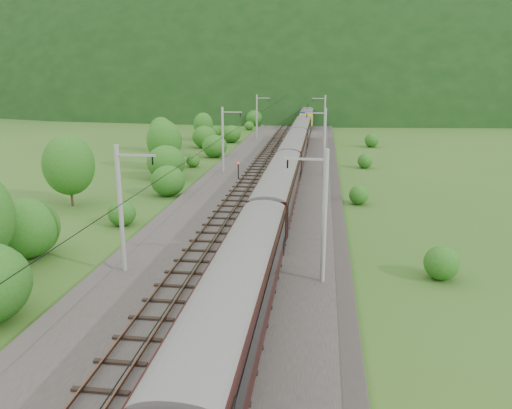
# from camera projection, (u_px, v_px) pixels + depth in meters

# --- Properties ---
(ground) EXTENTS (600.00, 600.00, 0.00)m
(ground) POSITION_uv_depth(u_px,v_px,m) (221.00, 280.00, 30.88)
(ground) COLOR #264F18
(ground) RESTS_ON ground
(railbed) EXTENTS (14.00, 220.00, 0.30)m
(railbed) POSITION_uv_depth(u_px,v_px,m) (246.00, 229.00, 40.41)
(railbed) COLOR #38332D
(railbed) RESTS_ON ground
(track_left) EXTENTS (2.40, 220.00, 0.27)m
(track_left) POSITION_uv_depth(u_px,v_px,m) (217.00, 225.00, 40.66)
(track_left) COLOR brown
(track_left) RESTS_ON railbed
(track_right) EXTENTS (2.40, 220.00, 0.27)m
(track_right) POSITION_uv_depth(u_px,v_px,m) (275.00, 227.00, 40.05)
(track_right) COLOR brown
(track_right) RESTS_ON railbed
(catenary_left) EXTENTS (2.54, 192.28, 8.00)m
(catenary_left) POSITION_uv_depth(u_px,v_px,m) (223.00, 138.00, 61.12)
(catenary_left) COLOR gray
(catenary_left) RESTS_ON railbed
(catenary_right) EXTENTS (2.54, 192.28, 8.00)m
(catenary_right) POSITION_uv_depth(u_px,v_px,m) (324.00, 140.00, 59.56)
(catenary_right) COLOR gray
(catenary_right) RESTS_ON railbed
(overhead_wires) EXTENTS (4.83, 198.00, 0.03)m
(overhead_wires) POSITION_uv_depth(u_px,v_px,m) (245.00, 143.00, 38.60)
(overhead_wires) COLOR black
(overhead_wires) RESTS_ON ground
(mountain_main) EXTENTS (504.00, 360.00, 244.00)m
(mountain_main) POSITION_uv_depth(u_px,v_px,m) (313.00, 94.00, 279.74)
(mountain_main) COLOR black
(mountain_main) RESTS_ON ground
(mountain_ridge) EXTENTS (336.00, 280.00, 132.00)m
(mountain_ridge) POSITION_uv_depth(u_px,v_px,m) (134.00, 90.00, 333.33)
(mountain_ridge) COLOR black
(mountain_ridge) RESTS_ON ground
(train) EXTENTS (2.79, 133.11, 4.83)m
(train) POSITION_uv_depth(u_px,v_px,m) (288.00, 160.00, 52.84)
(train) COLOR black
(train) RESTS_ON ground
(hazard_post_near) EXTENTS (0.18, 0.18, 1.66)m
(hazard_post_near) POSITION_uv_depth(u_px,v_px,m) (283.00, 143.00, 81.13)
(hazard_post_near) COLOR red
(hazard_post_near) RESTS_ON railbed
(hazard_post_far) EXTENTS (0.17, 0.17, 1.58)m
(hazard_post_far) POSITION_uv_depth(u_px,v_px,m) (286.00, 147.00, 77.46)
(hazard_post_far) COLOR red
(hazard_post_far) RESTS_ON railbed
(signal) EXTENTS (0.22, 0.22, 2.00)m
(signal) POSITION_uv_depth(u_px,v_px,m) (238.00, 169.00, 57.88)
(signal) COLOR black
(signal) RESTS_ON railbed
(vegetation_left) EXTENTS (13.78, 150.29, 6.98)m
(vegetation_left) POSITION_uv_depth(u_px,v_px,m) (103.00, 183.00, 45.41)
(vegetation_left) COLOR #275215
(vegetation_left) RESTS_ON ground
(vegetation_right) EXTENTS (6.72, 99.95, 2.94)m
(vegetation_right) POSITION_uv_depth(u_px,v_px,m) (428.00, 296.00, 25.97)
(vegetation_right) COLOR #275215
(vegetation_right) RESTS_ON ground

